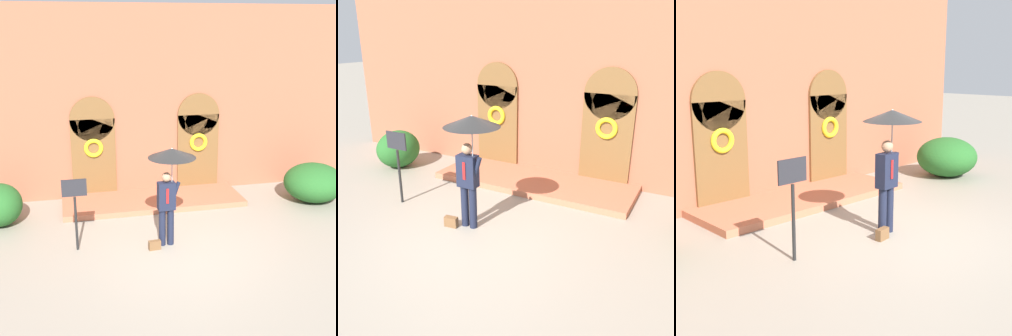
{
  "view_description": "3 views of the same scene",
  "coord_description": "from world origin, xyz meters",
  "views": [
    {
      "loc": [
        -2.45,
        -9.55,
        5.03
      ],
      "look_at": [
        0.08,
        1.44,
        1.55
      ],
      "focal_mm": 50.0,
      "sensor_mm": 36.0,
      "label": 1
    },
    {
      "loc": [
        3.81,
        -5.4,
        3.81
      ],
      "look_at": [
        0.1,
        1.33,
        1.03
      ],
      "focal_mm": 40.0,
      "sensor_mm": 36.0,
      "label": 2
    },
    {
      "loc": [
        -6.77,
        -5.22,
        3.16
      ],
      "look_at": [
        -0.12,
        1.56,
        1.07
      ],
      "focal_mm": 50.0,
      "sensor_mm": 36.0,
      "label": 3
    }
  ],
  "objects": [
    {
      "name": "ground_plane",
      "position": [
        0.0,
        0.0,
        0.0
      ],
      "size": [
        80.0,
        80.0,
        0.0
      ],
      "primitive_type": "plane",
      "color": "gray"
    },
    {
      "name": "building_facade",
      "position": [
        -0.0,
        4.15,
        2.68
      ],
      "size": [
        14.0,
        2.3,
        5.6
      ],
      "color": "#9E563D",
      "rests_on": "ground"
    },
    {
      "name": "person_with_umbrella",
      "position": [
        -0.11,
        0.32,
        1.91
      ],
      "size": [
        1.1,
        1.1,
        2.36
      ],
      "color": "#191E33",
      "rests_on": "ground"
    },
    {
      "name": "handbag",
      "position": [
        -0.54,
        0.12,
        0.11
      ],
      "size": [
        0.29,
        0.15,
        0.22
      ],
      "primitive_type": "cube",
      "rotation": [
        0.0,
        0.0,
        0.11
      ],
      "color": "brown",
      "rests_on": "ground"
    },
    {
      "name": "sign_post",
      "position": [
        -2.29,
        0.53,
        1.16
      ],
      "size": [
        0.56,
        0.06,
        1.72
      ],
      "color": "black",
      "rests_on": "ground"
    },
    {
      "name": "shrub_left",
      "position": [
        -4.17,
        2.42,
        0.55
      ],
      "size": [
        1.15,
        1.35,
        1.09
      ],
      "primitive_type": "ellipsoid",
      "color": "#235B23",
      "rests_on": "ground"
    }
  ]
}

